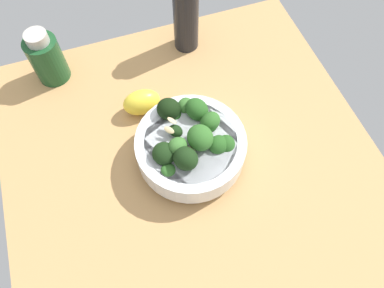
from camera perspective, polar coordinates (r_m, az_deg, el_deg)
ground_plane at (r=67.30cm, az=-0.19°, el=-2.66°), size 65.57×65.57×3.33cm
bowl_of_broccoli at (r=62.20cm, az=-0.05°, el=0.25°), size 18.73×18.73×10.44cm
lemon_wedge at (r=69.43cm, az=-7.84°, el=6.44°), size 7.12×4.51×5.14cm
bottle_tall at (r=77.27cm, az=-21.70°, el=12.34°), size 6.31×6.31×11.37cm
bottle_short at (r=76.00cm, az=-0.97°, el=19.50°), size 5.05×5.05×17.38cm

